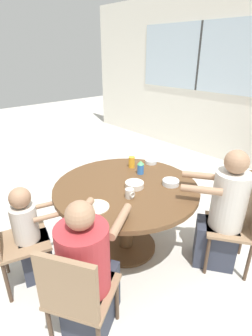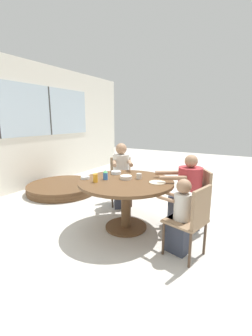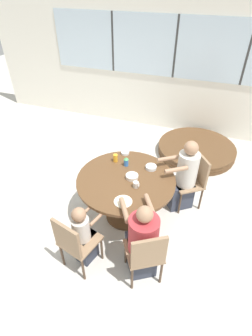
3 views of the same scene
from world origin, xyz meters
TOP-DOWN VIEW (x-y plane):
  - ground_plane at (0.00, 0.00)m, footprint 16.00×16.00m
  - dining_table at (0.00, 0.00)m, footprint 1.33×1.33m
  - chair_for_woman_green_shirt at (0.85, 0.60)m, footprint 0.56×0.56m
  - chair_for_man_blue_shirt at (0.54, -0.89)m, footprint 0.55×0.55m
  - chair_for_toddler at (-0.27, -1.00)m, footprint 0.49×0.49m
  - person_woman_green_shirt at (0.72, 0.50)m, footprint 0.61×0.55m
  - person_man_blue_shirt at (0.46, -0.74)m, footprint 0.60×0.69m
  - person_toddler at (-0.23, -0.85)m, footprint 0.29×0.41m
  - coffee_mug at (0.18, -0.12)m, footprint 0.08×0.07m
  - sippy_cup at (-0.10, 0.28)m, footprint 0.07×0.07m
  - juice_glass at (-0.28, 0.32)m, footprint 0.07×0.07m
  - bowl_white_shallow at (0.07, 0.04)m, footprint 0.17×0.17m
  - bowl_cereal at (0.26, 0.33)m, footprint 0.15×0.15m
  - bowl_fruit at (-0.21, 0.55)m, footprint 0.13×0.13m
  - plate_tortillas at (0.11, -0.43)m, footprint 0.23×0.23m

SIDE VIEW (x-z plane):
  - ground_plane at x=0.00m, z-range 0.00..0.00m
  - person_toddler at x=-0.23m, z-range -0.03..0.88m
  - person_man_blue_shirt at x=0.46m, z-range -0.06..1.01m
  - chair_for_woman_green_shirt at x=0.85m, z-range 0.08..0.93m
  - chair_for_man_blue_shirt at x=0.54m, z-range 0.08..0.93m
  - chair_for_toddler at x=-0.27m, z-range 0.08..0.93m
  - person_woman_green_shirt at x=0.72m, z-range -0.05..1.09m
  - dining_table at x=0.00m, z-range 0.21..0.92m
  - plate_tortillas at x=0.11m, z-range 0.71..0.72m
  - bowl_fruit at x=-0.21m, z-range 0.71..0.75m
  - bowl_cereal at x=0.26m, z-range 0.71..0.76m
  - bowl_white_shallow at x=0.07m, z-range 0.71..0.76m
  - coffee_mug at x=0.18m, z-range 0.71..0.79m
  - juice_glass at x=-0.28m, z-range 0.71..0.83m
  - sippy_cup at x=-0.10m, z-range 0.71..0.85m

